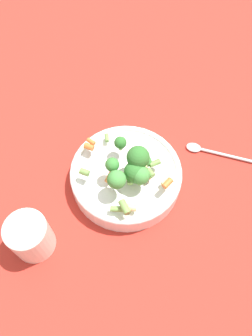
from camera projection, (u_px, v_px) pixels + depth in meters
name	position (u px, v px, depth m)	size (l,w,h in m)	color
ground_plane	(126.00, 181.00, 0.75)	(3.00, 3.00, 0.00)	#B72D23
bowl	(126.00, 175.00, 0.73)	(0.25, 0.25, 0.05)	white
pasta_salad	(132.00, 169.00, 0.66)	(0.18, 0.21, 0.08)	#8CB766
cup	(30.00, 236.00, 0.64)	(0.08, 0.08, 0.10)	silver
spoon	(207.00, 151.00, 0.79)	(0.03, 0.16, 0.01)	silver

